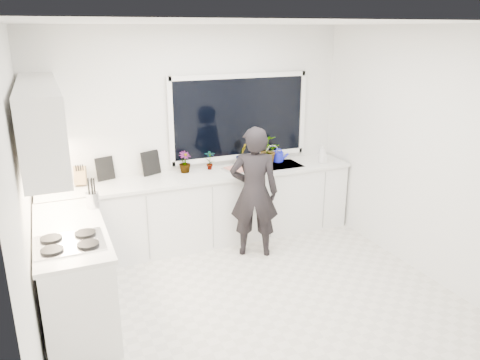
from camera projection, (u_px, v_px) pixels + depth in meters
name	position (u px, v px, depth m)	size (l,w,h in m)	color
floor	(251.00, 297.00, 4.86)	(4.00, 3.50, 0.02)	beige
wall_back	(196.00, 135.00, 5.98)	(4.00, 0.02, 2.70)	white
wall_left	(21.00, 202.00, 3.69)	(0.02, 3.50, 2.70)	white
wall_right	(417.00, 152.00, 5.18)	(0.02, 3.50, 2.70)	white
ceiling	(253.00, 22.00, 4.02)	(4.00, 3.50, 0.02)	white
window	(240.00, 117.00, 6.11)	(1.80, 0.02, 1.00)	black
base_cabinets_back	(205.00, 210.00, 5.99)	(3.92, 0.58, 0.88)	white
base_cabinets_left	(75.00, 275.00, 4.41)	(0.58, 1.60, 0.88)	white
countertop_back	(204.00, 176.00, 5.84)	(3.94, 0.62, 0.04)	silver
countertop_left	(70.00, 230.00, 4.27)	(0.62, 1.60, 0.04)	silver
upper_cabinets	(41.00, 122.00, 4.23)	(0.34, 2.10, 0.70)	white
sink	(279.00, 169.00, 6.25)	(0.58, 0.42, 0.14)	silver
faucet	(272.00, 153.00, 6.37)	(0.03, 0.03, 0.22)	silver
stovetop	(69.00, 242.00, 3.94)	(0.56, 0.48, 0.03)	black
person	(254.00, 192.00, 5.56)	(0.58, 0.38, 1.59)	black
pizza_tray	(243.00, 169.00, 6.00)	(0.46, 0.34, 0.03)	#B3B4B8
pizza	(243.00, 168.00, 6.00)	(0.42, 0.30, 0.01)	#AB2916
watering_can	(278.00, 157.00, 6.38)	(0.14, 0.14, 0.13)	#151DCE
paper_towel_roll	(61.00, 178.00, 5.27)	(0.11, 0.11, 0.26)	silver
knife_block	(80.00, 176.00, 5.39)	(0.13, 0.10, 0.22)	#A4714C
utensil_crock	(93.00, 200.00, 4.73)	(0.13, 0.13, 0.16)	#B5B5BA
picture_frame_large	(105.00, 169.00, 5.58)	(0.22, 0.02, 0.28)	black
picture_frame_small	(151.00, 163.00, 5.78)	(0.25, 0.02, 0.30)	black
herb_plants	(249.00, 153.00, 6.18)	(1.41, 0.37, 0.34)	#26662D
soap_bottles	(323.00, 154.00, 6.28)	(0.15, 0.14, 0.28)	#D8BF66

